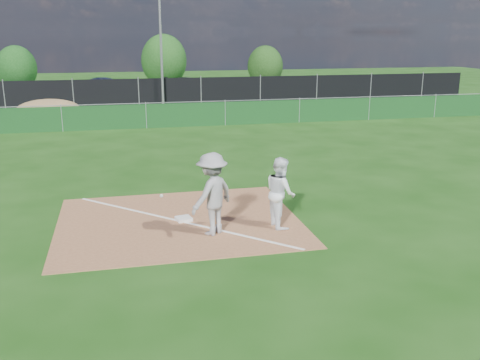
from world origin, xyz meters
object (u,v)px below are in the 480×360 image
light_pole (161,43)px  tree_left (17,68)px  tree_right (265,66)px  car_mid (110,88)px  car_right (192,87)px  play_at_first (212,194)px  runner (280,192)px  car_left (22,93)px  tree_mid (164,61)px  first_base (184,219)px

light_pole → tree_left: 15.40m
tree_right → tree_left: bearing=177.6°
car_mid → car_right: car_mid is taller
light_pole → car_mid: 6.86m
play_at_first → tree_left: tree_left is taller
tree_left → car_right: bearing=-25.3°
play_at_first → runner: bearing=5.8°
light_pole → car_right: 6.49m
car_left → tree_mid: bearing=-36.2°
tree_left → tree_right: tree_left is taller
first_base → tree_left: size_ratio=0.10×
light_pole → tree_right: size_ratio=2.25×
light_pole → first_base: bearing=-93.6°
play_at_first → tree_right: (10.40, 33.00, 0.83)m
tree_left → tree_right: bearing=-2.4°
car_mid → light_pole: bearing=-164.1°
car_left → play_at_first: bearing=-145.8°
light_pole → car_right: bearing=62.5°
light_pole → tree_mid: bearing=84.3°
first_base → car_left: 26.92m
car_left → car_mid: size_ratio=0.88×
first_base → tree_right: size_ratio=0.10×
play_at_first → tree_mid: 34.56m
play_at_first → car_right: play_at_first is taller
car_mid → tree_left: bearing=32.3°
light_pole → play_at_first: size_ratio=4.09×
light_pole → first_base: 22.06m
runner → tree_mid: tree_mid is taller
car_left → car_mid: car_mid is taller
car_right → tree_mid: size_ratio=1.08×
car_right → tree_left: size_ratio=1.33×
car_right → runner: bearing=-162.0°
light_pole → tree_left: (-10.44, 11.12, -2.12)m
car_left → tree_left: bearing=28.2°
car_left → car_right: size_ratio=0.81×
car_mid → car_right: size_ratio=0.92×
tree_left → tree_right: (20.02, -0.85, -0.05)m
runner → tree_left: 35.55m
first_base → car_left: bearing=106.6°
runner → car_mid: runner is taller
light_pole → tree_left: bearing=133.2°
tree_left → car_left: bearing=-79.0°
play_at_first → car_left: size_ratio=0.49×
runner → tree_mid: (0.26, 34.30, 1.45)m
play_at_first → tree_mid: size_ratio=0.43×
tree_mid → tree_right: tree_mid is taller
light_pole → car_left: light_pole is taller
first_base → play_at_first: (0.56, -1.07, 0.94)m
first_base → runner: size_ratio=0.21×
light_pole → car_left: (-9.07, 4.13, -3.32)m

